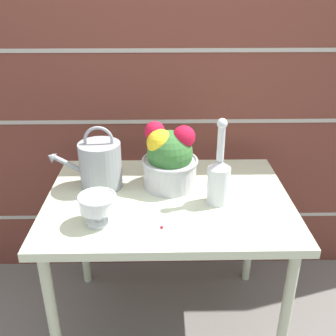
{
  "coord_description": "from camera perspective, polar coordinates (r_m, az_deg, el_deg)",
  "views": [
    {
      "loc": [
        -0.03,
        -1.47,
        1.59
      ],
      "look_at": [
        0.0,
        0.04,
        0.86
      ],
      "focal_mm": 42.0,
      "sensor_mm": 36.0,
      "label": 1
    }
  ],
  "objects": [
    {
      "name": "fallen_petal",
      "position": [
        1.5,
        -0.91,
        -8.59
      ],
      "size": [
        0.01,
        0.01,
        0.01
      ],
      "color": "red",
      "rests_on": "patio_table"
    },
    {
      "name": "crystal_pedestal_bowl",
      "position": [
        1.51,
        -10.2,
        -5.27
      ],
      "size": [
        0.15,
        0.15,
        0.12
      ],
      "color": "silver",
      "rests_on": "patio_table"
    },
    {
      "name": "patio_table",
      "position": [
        1.74,
        0.02,
        -6.4
      ],
      "size": [
        1.05,
        0.77,
        0.74
      ],
      "color": "beige",
      "rests_on": "ground_plane"
    },
    {
      "name": "brick_wall",
      "position": [
        2.05,
        -0.26,
        11.91
      ],
      "size": [
        3.6,
        0.08,
        2.2
      ],
      "color": "brown",
      "rests_on": "ground_plane"
    },
    {
      "name": "glass_decanter",
      "position": [
        1.62,
        7.38,
        -1.33
      ],
      "size": [
        0.09,
        0.09,
        0.37
      ],
      "color": "silver",
      "rests_on": "patio_table"
    },
    {
      "name": "flower_planter",
      "position": [
        1.73,
        0.18,
        1.42
      ],
      "size": [
        0.25,
        0.25,
        0.3
      ],
      "color": "#BCBCC1",
      "rests_on": "patio_table"
    },
    {
      "name": "watering_can",
      "position": [
        1.76,
        -9.87,
        0.5
      ],
      "size": [
        0.33,
        0.19,
        0.29
      ],
      "color": "#93999E",
      "rests_on": "patio_table"
    },
    {
      "name": "ground_plane",
      "position": [
        2.17,
        0.02,
        -21.43
      ],
      "size": [
        12.0,
        12.0,
        0.0
      ],
      "primitive_type": "plane",
      "color": "slate"
    }
  ]
}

